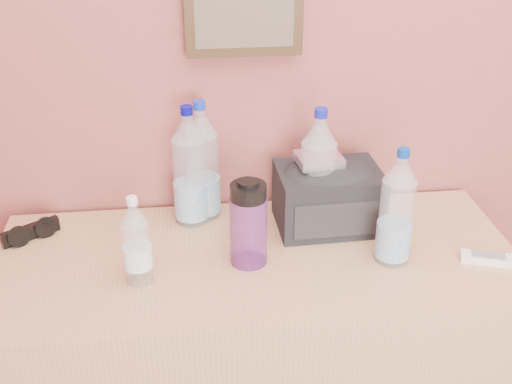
% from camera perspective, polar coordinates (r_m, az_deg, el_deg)
% --- Properties ---
extents(picture_frame, '(0.30, 0.03, 0.25)m').
position_cam_1_polar(picture_frame, '(1.67, -1.09, 16.16)').
color(picture_frame, '#382311').
rests_on(picture_frame, room_shell).
extents(dresser, '(1.34, 0.56, 0.83)m').
position_cam_1_polar(dresser, '(1.91, 0.03, -16.09)').
color(dresser, '#A4734A').
rests_on(dresser, ground).
extents(pet_large_a, '(0.09, 0.09, 0.34)m').
position_cam_1_polar(pet_large_a, '(1.73, -5.89, 1.78)').
color(pet_large_a, silver).
rests_on(pet_large_a, dresser).
extents(pet_large_b, '(0.09, 0.09, 0.34)m').
position_cam_1_polar(pet_large_b, '(1.75, -4.82, 2.26)').
color(pet_large_b, white).
rests_on(pet_large_b, dresser).
extents(pet_large_c, '(0.09, 0.09, 0.35)m').
position_cam_1_polar(pet_large_c, '(1.69, 5.50, 1.30)').
color(pet_large_c, silver).
rests_on(pet_large_c, dresser).
extents(pet_large_d, '(0.08, 0.08, 0.31)m').
position_cam_1_polar(pet_large_d, '(1.59, 12.36, -1.81)').
color(pet_large_d, silver).
rests_on(pet_large_d, dresser).
extents(pet_small, '(0.07, 0.07, 0.23)m').
position_cam_1_polar(pet_small, '(1.52, -10.57, -4.67)').
color(pet_small, white).
rests_on(pet_small, dresser).
extents(nalgene_bottle, '(0.09, 0.09, 0.23)m').
position_cam_1_polar(nalgene_bottle, '(1.56, -0.68, -2.77)').
color(nalgene_bottle, '#6B2885').
rests_on(nalgene_bottle, dresser).
extents(sunglasses, '(0.16, 0.13, 0.04)m').
position_cam_1_polar(sunglasses, '(1.80, -19.41, -3.36)').
color(sunglasses, black).
rests_on(sunglasses, dresser).
extents(ac_remote, '(0.14, 0.08, 0.02)m').
position_cam_1_polar(ac_remote, '(1.72, 19.93, -5.59)').
color(ac_remote, silver).
rests_on(ac_remote, dresser).
extents(toiletry_bag, '(0.28, 0.21, 0.19)m').
position_cam_1_polar(toiletry_bag, '(1.74, 6.43, -0.21)').
color(toiletry_bag, black).
rests_on(toiletry_bag, dresser).
extents(foil_packet, '(0.12, 0.11, 0.02)m').
position_cam_1_polar(foil_packet, '(1.69, 5.62, 2.93)').
color(foil_packet, white).
rests_on(foil_packet, toiletry_bag).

